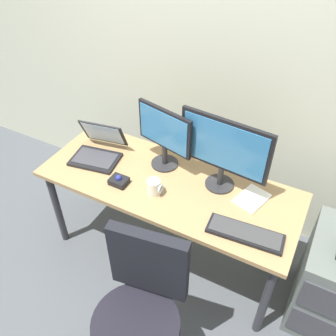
% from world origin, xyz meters
% --- Properties ---
extents(ground_plane, '(8.00, 8.00, 0.00)m').
position_xyz_m(ground_plane, '(0.00, 0.00, 0.00)').
color(ground_plane, '#484C50').
extents(back_wall, '(6.00, 0.10, 2.80)m').
position_xyz_m(back_wall, '(0.00, 0.67, 1.40)').
color(back_wall, beige).
rests_on(back_wall, ground).
extents(desk, '(1.65, 0.64, 0.70)m').
position_xyz_m(desk, '(0.00, 0.00, 0.63)').
color(desk, '#9C7A4E').
rests_on(desk, ground).
extents(file_cabinet, '(0.42, 0.53, 0.64)m').
position_xyz_m(file_cabinet, '(1.11, 0.06, 0.32)').
color(file_cabinet, '#575F59').
rests_on(file_cabinet, ground).
extents(office_chair, '(0.52, 0.52, 0.96)m').
position_xyz_m(office_chair, '(0.23, -0.73, 0.44)').
color(office_chair, black).
rests_on(office_chair, ground).
extents(monitor_main, '(0.56, 0.18, 0.47)m').
position_xyz_m(monitor_main, '(0.29, 0.13, 0.98)').
color(monitor_main, '#262628').
rests_on(monitor_main, desk).
extents(monitor_side, '(0.40, 0.18, 0.42)m').
position_xyz_m(monitor_side, '(-0.10, 0.15, 0.95)').
color(monitor_side, '#262628').
rests_on(monitor_side, desk).
extents(keyboard, '(0.42, 0.17, 0.03)m').
position_xyz_m(keyboard, '(0.56, -0.17, 0.72)').
color(keyboard, black).
rests_on(keyboard, desk).
extents(laptop, '(0.36, 0.36, 0.22)m').
position_xyz_m(laptop, '(-0.54, 0.02, 0.75)').
color(laptop, black).
rests_on(laptop, desk).
extents(trackball_mouse, '(0.11, 0.09, 0.07)m').
position_xyz_m(trackball_mouse, '(-0.27, -0.15, 0.73)').
color(trackball_mouse, black).
rests_on(trackball_mouse, desk).
extents(coffee_mug, '(0.09, 0.08, 0.10)m').
position_xyz_m(coffee_mug, '(-0.03, -0.12, 0.75)').
color(coffee_mug, white).
rests_on(coffee_mug, desk).
extents(paper_notepad, '(0.20, 0.24, 0.01)m').
position_xyz_m(paper_notepad, '(0.51, 0.10, 0.71)').
color(paper_notepad, white).
rests_on(paper_notepad, desk).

